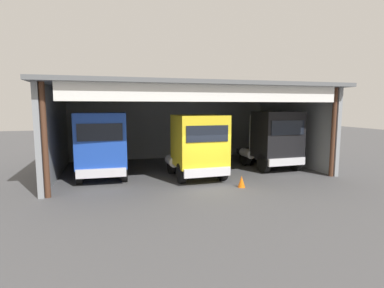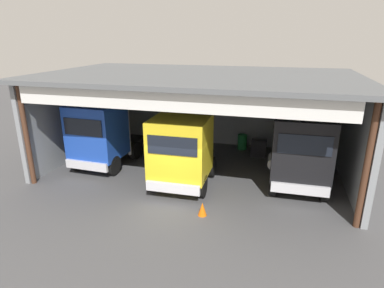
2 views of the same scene
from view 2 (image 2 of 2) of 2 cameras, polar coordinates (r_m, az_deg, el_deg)
name	(u,v)px [view 2 (image 2 of 2)]	position (r m, az deg, el deg)	size (l,w,h in m)	color
ground_plane	(173,203)	(14.20, -3.34, -10.41)	(80.00, 80.00, 0.00)	#4C4C4F
workshop_shed	(202,100)	(17.78, 1.85, 7.82)	(15.62, 9.60, 5.10)	gray
truck_blue_left_bay	(101,135)	(17.96, -15.80, 1.56)	(2.70, 5.16, 3.56)	#1E47B7
truck_yellow_yard_outside	(182,151)	(14.94, -1.79, -1.20)	(2.74, 4.84, 3.44)	yellow
truck_black_center_bay	(300,153)	(15.40, 18.50, -1.48)	(2.74, 4.88, 3.58)	black
oil_drum	(242,142)	(20.80, 8.84, 0.38)	(0.58, 0.58, 0.95)	#197233
tool_cart	(259,148)	(19.75, 11.66, -0.70)	(0.90, 0.60, 1.00)	black
traffic_cone	(202,209)	(13.20, 1.84, -11.39)	(0.36, 0.36, 0.56)	orange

